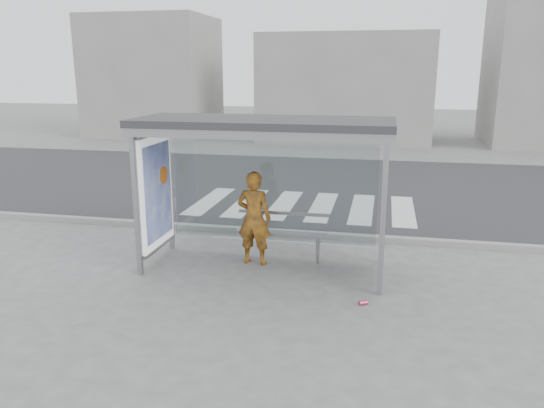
{
  "coord_description": "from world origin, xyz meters",
  "views": [
    {
      "loc": [
        1.96,
        -8.52,
        3.41
      ],
      "look_at": [
        0.1,
        0.2,
        1.13
      ],
      "focal_mm": 35.0,
      "sensor_mm": 36.0,
      "label": 1
    }
  ],
  "objects_px": {
    "bus_shelter": "(243,156)",
    "person": "(254,218)",
    "bench": "(282,233)",
    "soda_can": "(363,303)"
  },
  "relations": [
    {
      "from": "bus_shelter",
      "to": "person",
      "type": "relative_size",
      "value": 2.51
    },
    {
      "from": "person",
      "to": "bus_shelter",
      "type": "bearing_deg",
      "value": 53.12
    },
    {
      "from": "bus_shelter",
      "to": "person",
      "type": "bearing_deg",
      "value": 49.1
    },
    {
      "from": "soda_can",
      "to": "bus_shelter",
      "type": "bearing_deg",
      "value": 150.97
    },
    {
      "from": "bus_shelter",
      "to": "soda_can",
      "type": "bearing_deg",
      "value": -29.03
    },
    {
      "from": "bus_shelter",
      "to": "person",
      "type": "xyz_separation_m",
      "value": [
        0.15,
        0.17,
        -1.14
      ]
    },
    {
      "from": "soda_can",
      "to": "person",
      "type": "bearing_deg",
      "value": 145.81
    },
    {
      "from": "bus_shelter",
      "to": "bench",
      "type": "distance_m",
      "value": 1.64
    },
    {
      "from": "person",
      "to": "soda_can",
      "type": "relative_size",
      "value": 13.33
    },
    {
      "from": "bus_shelter",
      "to": "soda_can",
      "type": "height_order",
      "value": "bus_shelter"
    }
  ]
}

